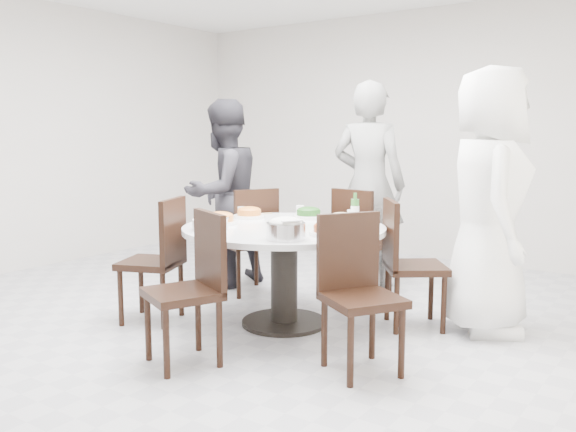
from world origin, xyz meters
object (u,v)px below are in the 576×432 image
Objects in this scene: chair_se at (363,296)px; rice_bowl at (286,231)px; dining_table at (284,276)px; diner_right at (489,201)px; soup_bowl at (210,224)px; chair_sw at (151,260)px; diner_middle at (369,185)px; diner_left at (223,194)px; chair_s at (182,290)px; chair_n at (364,241)px; chair_ne at (415,264)px; chair_nw at (248,240)px; beverage_bottle at (355,207)px.

rice_bowl is (-0.59, 0.03, 0.33)m from chair_se.
diner_right is (1.27, 0.74, 0.58)m from dining_table.
chair_sw is at bearing -172.18° from soup_bowl.
diner_left is at bearing 27.88° from diner_middle.
diner_left is at bearing 147.78° from chair_s.
diner_left is at bearing 28.42° from chair_n.
diner_right is (1.32, 1.74, 0.48)m from chair_s.
chair_sw and chair_s have the same top height.
dining_table is 1.58m from diner_right.
dining_table is 1.04m from chair_se.
chair_ne is at bearing 39.73° from soup_bowl.
dining_table is 0.98m from chair_ne.
chair_nw is at bearing 145.18° from dining_table.
chair_n is at bearing 86.97° from dining_table.
chair_ne is 0.50× the size of diner_middle.
chair_se is at bearing 67.11° from diner_left.
chair_ne is at bearing -1.26° from beverage_bottle.
soup_bowl is (-1.25, 0.03, 0.31)m from chair_se.
chair_ne is (0.82, 0.52, 0.10)m from dining_table.
diner_right is at bearing 97.61° from diner_left.
dining_table is at bearing 80.29° from chair_nw.
chair_n is 1.00× the size of chair_se.
diner_middle reaches higher than chair_n.
chair_sw is at bearing 173.26° from chair_s.
diner_middle reaches higher than rice_bowl.
dining_table is 1.55m from diner_middle.
chair_s is 2.48m from diner_middle.
chair_n and chair_nw have the same top height.
diner_left is (-0.28, 1.15, 0.39)m from chair_sw.
chair_ne is 1.00× the size of chair_se.
chair_nw is at bearing 84.73° from diner_left.
chair_sw is 0.50× the size of diner_right.
diner_left is 6.90× the size of soup_bowl.
chair_s is at bearing 51.03° from chair_nw.
diner_right reaches higher than diner_left.
chair_n and chair_s have the same top height.
diner_right reaches higher than dining_table.
dining_table is at bearing -119.72° from beverage_bottle.
chair_n is 1.65m from soup_bowl.
chair_s is at bearing 112.71° from chair_ne.
soup_bowl reaches higher than dining_table.
dining_table is 5.96× the size of soup_bowl.
chair_se is at bearing 136.41° from diner_right.
dining_table is at bearing 53.23° from soup_bowl.
diner_left is 6.76× the size of rice_bowl.
diner_middle is (-0.89, 0.92, 0.48)m from chair_ne.
rice_bowl is at bearing 115.57° from chair_ne.
chair_n is at bearing 147.88° from chair_nw.
dining_table is at bearing 110.78° from chair_s.
chair_ne is 1.75m from chair_s.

